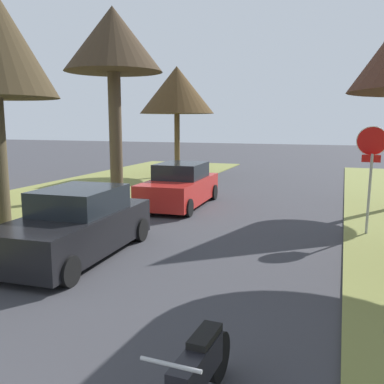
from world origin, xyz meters
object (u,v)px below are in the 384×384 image
at_px(street_tree_left_mid_b, 113,42).
at_px(parked_sedan_red, 180,186).
at_px(street_tree_left_far, 177,90).
at_px(stop_sign_far, 371,157).
at_px(parked_sedan_black, 77,226).
at_px(parked_motorcycle, 197,374).

bearing_deg(street_tree_left_mid_b, parked_sedan_red, -17.25).
xyz_separation_m(street_tree_left_mid_b, street_tree_left_far, (-0.02, 6.93, -1.39)).
relative_size(stop_sign_far, parked_sedan_black, 0.66).
bearing_deg(parked_sedan_black, street_tree_left_far, 102.35).
height_order(street_tree_left_far, parked_motorcycle, street_tree_left_far).
bearing_deg(street_tree_left_far, parked_sedan_red, -67.92).
height_order(stop_sign_far, parked_sedan_red, stop_sign_far).
bearing_deg(parked_sedan_black, parked_motorcycle, -44.33).
height_order(street_tree_left_far, parked_sedan_black, street_tree_left_far).
distance_m(street_tree_left_mid_b, parked_sedan_black, 9.72).
distance_m(stop_sign_far, street_tree_left_mid_b, 10.83).
xyz_separation_m(street_tree_left_far, parked_sedan_red, (3.21, -7.92, -4.06)).
bearing_deg(parked_sedan_red, parked_motorcycle, -68.03).
bearing_deg(parked_sedan_red, street_tree_left_mid_b, 162.75).
relative_size(street_tree_left_mid_b, parked_sedan_black, 1.68).
relative_size(street_tree_left_far, parked_sedan_black, 1.35).
height_order(street_tree_left_mid_b, parked_sedan_black, street_tree_left_mid_b).
bearing_deg(street_tree_left_far, stop_sign_far, -46.66).
distance_m(stop_sign_far, parked_sedan_red, 6.88).
bearing_deg(parked_sedan_red, parked_sedan_black, -90.64).
xyz_separation_m(street_tree_left_mid_b, parked_sedan_black, (3.12, -7.42, -5.45)).
distance_m(street_tree_left_mid_b, parked_sedan_red, 6.39).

